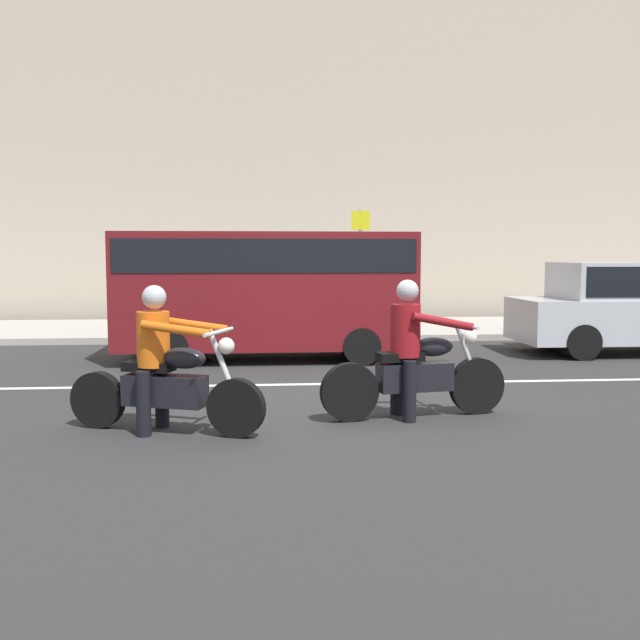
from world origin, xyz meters
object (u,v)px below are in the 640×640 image
at_px(motorcycle_with_rider_crimson, 414,362).
at_px(parked_sedan_silver, 632,307).
at_px(motorcycle_with_rider_orange_stripe, 164,372).
at_px(street_sign_post, 360,257).
at_px(pedestrian_bystander, 266,289).
at_px(parked_van_maroon, 266,286).

height_order(motorcycle_with_rider_crimson, parked_sedan_silver, parked_sedan_silver).
bearing_deg(parked_sedan_silver, motorcycle_with_rider_orange_stripe, -145.78).
bearing_deg(parked_sedan_silver, street_sign_post, 139.19).
relative_size(motorcycle_with_rider_orange_stripe, street_sign_post, 0.76).
height_order(motorcycle_with_rider_orange_stripe, parked_sedan_silver, parked_sedan_silver).
height_order(street_sign_post, pedestrian_bystander, street_sign_post).
bearing_deg(parked_van_maroon, pedestrian_bystander, 89.91).
xyz_separation_m(parked_sedan_silver, pedestrian_bystander, (-6.88, 3.45, 0.21)).
distance_m(parked_sedan_silver, street_sign_post, 6.18).
distance_m(motorcycle_with_rider_orange_stripe, parked_sedan_silver, 9.65).
bearing_deg(motorcycle_with_rider_orange_stripe, pedestrian_bystander, 82.95).
xyz_separation_m(parked_van_maroon, pedestrian_bystander, (0.01, 3.65, -0.22)).
xyz_separation_m(motorcycle_with_rider_orange_stripe, parked_sedan_silver, (7.98, 5.43, 0.25)).
relative_size(parked_sedan_silver, pedestrian_bystander, 2.75).
height_order(motorcycle_with_rider_orange_stripe, street_sign_post, street_sign_post).
distance_m(motorcycle_with_rider_orange_stripe, street_sign_post, 10.07).
relative_size(parked_van_maroon, street_sign_post, 1.85).
bearing_deg(pedestrian_bystander, motorcycle_with_rider_orange_stripe, -97.05).
distance_m(parked_van_maroon, street_sign_post, 4.79).
bearing_deg(pedestrian_bystander, parked_sedan_silver, -26.62).
xyz_separation_m(motorcycle_with_rider_crimson, motorcycle_with_rider_orange_stripe, (-2.74, -0.47, -0.01)).
xyz_separation_m(motorcycle_with_rider_orange_stripe, pedestrian_bystander, (1.10, 8.88, 0.46)).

